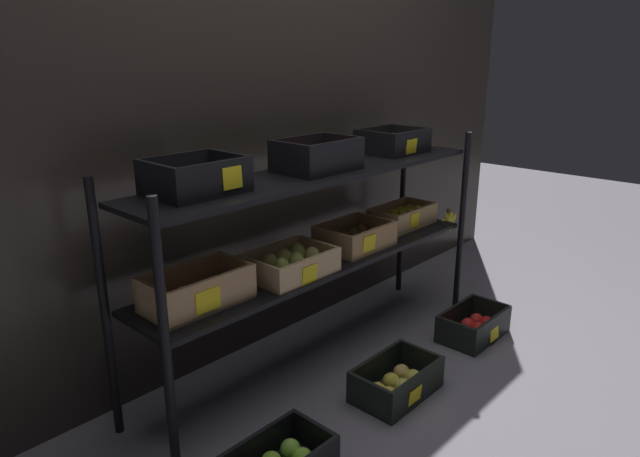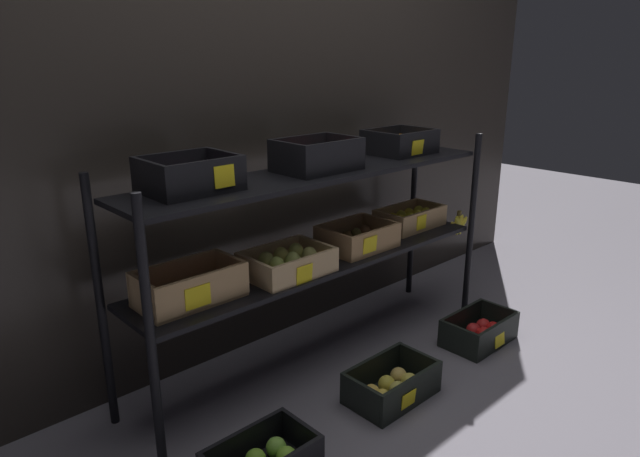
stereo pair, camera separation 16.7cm
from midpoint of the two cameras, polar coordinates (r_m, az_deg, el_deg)
ground_plane at (r=2.67m, az=1.83°, el=-13.01°), size 10.00×10.00×0.00m
storefront_wall at (r=2.63m, az=-4.06°, el=8.40°), size 4.20×0.12×1.89m
display_rack at (r=2.41m, az=2.02°, el=1.12°), size 1.94×0.41×1.02m
crate_ground_apple_gold at (r=2.40m, az=9.33°, el=-15.60°), size 0.37×0.23×0.14m
crate_ground_apple_red at (r=2.91m, az=17.48°, el=-10.05°), size 0.37×0.23×0.14m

